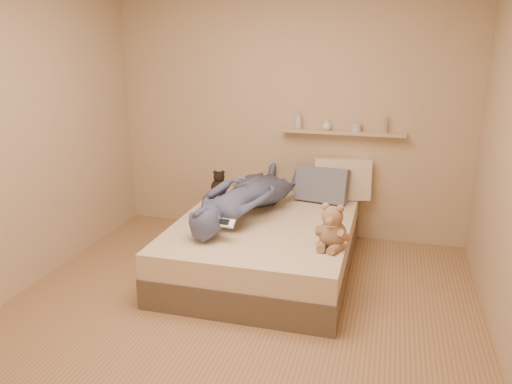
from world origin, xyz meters
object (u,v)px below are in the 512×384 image
(bed, at_px, (264,245))
(pillow_cream, at_px, (342,179))
(pillow_grey, at_px, (322,185))
(person, at_px, (246,195))
(wall_shelf, at_px, (343,132))
(dark_plush, at_px, (219,184))
(game_console, at_px, (224,223))
(teddy_bear, at_px, (332,230))

(bed, bearing_deg, pillow_cream, 55.31)
(pillow_grey, bearing_deg, bed, -120.08)
(bed, xyz_separation_m, person, (-0.20, 0.11, 0.42))
(pillow_grey, bearing_deg, wall_shelf, 55.54)
(dark_plush, bearing_deg, game_console, -69.00)
(game_console, bearing_deg, bed, 69.58)
(pillow_cream, distance_m, person, 1.06)
(pillow_cream, bearing_deg, bed, -124.69)
(teddy_bear, bearing_deg, bed, 146.33)
(bed, height_order, pillow_cream, pillow_cream)
(dark_plush, xyz_separation_m, person, (0.43, -0.51, 0.08))
(person, bearing_deg, dark_plush, -35.84)
(wall_shelf, bearing_deg, pillow_grey, -124.46)
(pillow_grey, distance_m, wall_shelf, 0.55)
(person, relative_size, wall_shelf, 1.32)
(dark_plush, relative_size, pillow_grey, 0.52)
(pillow_grey, relative_size, person, 0.32)
(teddy_bear, distance_m, wall_shelf, 1.43)
(game_console, xyz_separation_m, teddy_bear, (0.83, 0.10, -0.01))
(bed, bearing_deg, wall_shelf, 58.82)
(teddy_bear, distance_m, pillow_cream, 1.26)
(dark_plush, relative_size, person, 0.17)
(bed, height_order, teddy_bear, teddy_bear)
(teddy_bear, distance_m, pillow_grey, 1.14)
(pillow_cream, xyz_separation_m, pillow_grey, (-0.17, -0.14, -0.03))
(game_console, height_order, person, person)
(pillow_cream, bearing_deg, person, -136.97)
(pillow_grey, height_order, wall_shelf, wall_shelf)
(teddy_bear, xyz_separation_m, pillow_grey, (-0.24, 1.11, 0.02))
(game_console, bearing_deg, person, 90.27)
(game_console, xyz_separation_m, dark_plush, (-0.44, 1.14, -0.04))
(game_console, xyz_separation_m, person, (-0.00, 0.63, 0.03))
(dark_plush, distance_m, pillow_cream, 1.23)
(pillow_grey, bearing_deg, game_console, -116.11)
(person, bearing_deg, bed, 164.58)
(wall_shelf, bearing_deg, dark_plush, -166.01)
(dark_plush, relative_size, pillow_cream, 0.48)
(dark_plush, xyz_separation_m, pillow_cream, (1.21, 0.22, 0.09))
(pillow_cream, relative_size, person, 0.35)
(teddy_bear, height_order, person, person)
(bed, bearing_deg, dark_plush, 135.76)
(bed, height_order, pillow_grey, pillow_grey)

